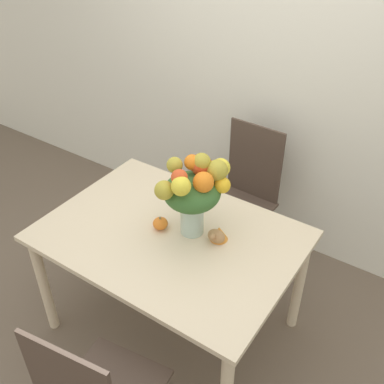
{
  "coord_description": "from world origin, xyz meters",
  "views": [
    {
      "loc": [
        1.13,
        -1.46,
        2.34
      ],
      "look_at": [
        0.09,
        0.08,
        1.02
      ],
      "focal_mm": 42.0,
      "sensor_mm": 36.0,
      "label": 1
    }
  ],
  "objects": [
    {
      "name": "ground_plane",
      "position": [
        0.0,
        0.0,
        0.0
      ],
      "size": [
        12.0,
        12.0,
        0.0
      ],
      "primitive_type": "plane",
      "color": "brown"
    },
    {
      "name": "pumpkin",
      "position": [
        -0.07,
        0.01,
        0.79
      ],
      "size": [
        0.08,
        0.08,
        0.08
      ],
      "color": "orange",
      "rests_on": "dining_table"
    },
    {
      "name": "wall_back",
      "position": [
        0.0,
        1.19,
        1.35
      ],
      "size": [
        8.0,
        0.06,
        2.7
      ],
      "color": "silver",
      "rests_on": "ground_plane"
    },
    {
      "name": "dining_table",
      "position": [
        0.0,
        0.0,
        0.66
      ],
      "size": [
        1.36,
        0.97,
        0.76
      ],
      "color": "beige",
      "rests_on": "ground_plane"
    },
    {
      "name": "flower_vase",
      "position": [
        0.1,
        0.09,
        1.03
      ],
      "size": [
        0.32,
        0.37,
        0.46
      ],
      "color": "#B2CCBC",
      "rests_on": "dining_table"
    },
    {
      "name": "turkey_figurine",
      "position": [
        0.24,
        0.1,
        0.8
      ],
      "size": [
        0.1,
        0.13,
        0.08
      ],
      "color": "#A87A4C",
      "rests_on": "dining_table"
    },
    {
      "name": "dining_chair_near_window",
      "position": [
        0.02,
        0.82,
        0.52
      ],
      "size": [
        0.43,
        0.43,
        1.01
      ],
      "rotation": [
        0.0,
        0.0,
        -0.04
      ],
      "color": "#47382D",
      "rests_on": "ground_plane"
    }
  ]
}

